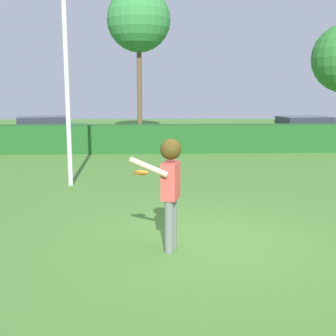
{
  "coord_description": "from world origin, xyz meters",
  "views": [
    {
      "loc": [
        -0.9,
        -7.05,
        2.54
      ],
      "look_at": [
        -0.58,
        0.65,
        1.15
      ],
      "focal_mm": 47.5,
      "sensor_mm": 36.0,
      "label": 1
    }
  ],
  "objects_px": {
    "person": "(170,181)",
    "parked_car_green": "(43,129)",
    "lamppost": "(66,70)",
    "willow_tree": "(139,20)",
    "frisbee": "(141,173)",
    "parked_car_black": "(304,129)"
  },
  "relations": [
    {
      "from": "person",
      "to": "willow_tree",
      "type": "distance_m",
      "value": 18.12
    },
    {
      "from": "lamppost",
      "to": "parked_car_green",
      "type": "distance_m",
      "value": 9.82
    },
    {
      "from": "frisbee",
      "to": "lamppost",
      "type": "distance_m",
      "value": 5.37
    },
    {
      "from": "person",
      "to": "willow_tree",
      "type": "xyz_separation_m",
      "value": [
        -0.83,
        17.43,
        4.89
      ]
    },
    {
      "from": "lamppost",
      "to": "person",
      "type": "bearing_deg",
      "value": -63.89
    },
    {
      "from": "frisbee",
      "to": "willow_tree",
      "type": "bearing_deg",
      "value": 91.28
    },
    {
      "from": "parked_car_green",
      "to": "person",
      "type": "bearing_deg",
      "value": -69.48
    },
    {
      "from": "lamppost",
      "to": "parked_car_black",
      "type": "relative_size",
      "value": 1.22
    },
    {
      "from": "lamppost",
      "to": "willow_tree",
      "type": "bearing_deg",
      "value": 82.82
    },
    {
      "from": "person",
      "to": "lamppost",
      "type": "relative_size",
      "value": 0.33
    },
    {
      "from": "person",
      "to": "willow_tree",
      "type": "relative_size",
      "value": 0.23
    },
    {
      "from": "parked_car_black",
      "to": "willow_tree",
      "type": "distance_m",
      "value": 10.12
    },
    {
      "from": "lamppost",
      "to": "willow_tree",
      "type": "xyz_separation_m",
      "value": [
        1.58,
        12.51,
        3.02
      ]
    },
    {
      "from": "person",
      "to": "frisbee",
      "type": "bearing_deg",
      "value": 150.65
    },
    {
      "from": "lamppost",
      "to": "willow_tree",
      "type": "relative_size",
      "value": 0.7
    },
    {
      "from": "person",
      "to": "parked_car_green",
      "type": "relative_size",
      "value": 0.4
    },
    {
      "from": "lamppost",
      "to": "willow_tree",
      "type": "distance_m",
      "value": 12.97
    },
    {
      "from": "person",
      "to": "parked_car_green",
      "type": "height_order",
      "value": "person"
    },
    {
      "from": "parked_car_green",
      "to": "frisbee",
      "type": "bearing_deg",
      "value": -70.78
    },
    {
      "from": "parked_car_green",
      "to": "willow_tree",
      "type": "distance_m",
      "value": 7.71
    },
    {
      "from": "parked_car_green",
      "to": "parked_car_black",
      "type": "bearing_deg",
      "value": -2.36
    },
    {
      "from": "lamppost",
      "to": "frisbee",
      "type": "bearing_deg",
      "value": -67.2
    }
  ]
}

